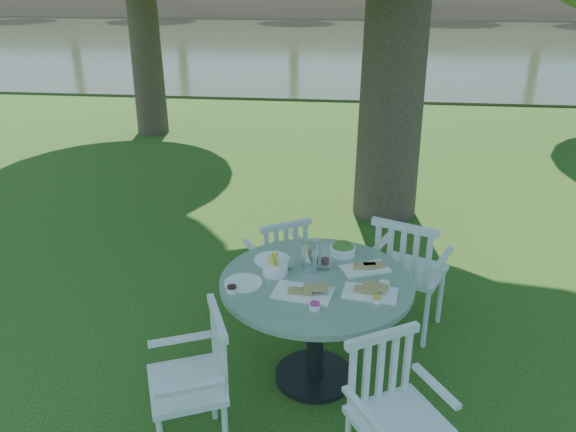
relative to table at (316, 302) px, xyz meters
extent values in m
plane|color=#18390B|center=(-0.30, 0.73, -0.63)|extent=(140.00, 140.00, 0.00)
cylinder|color=black|center=(0.00, 0.00, -0.61)|extent=(0.56, 0.56, 0.04)
cylinder|color=black|center=(0.00, 0.00, -0.23)|extent=(0.12, 0.12, 0.72)
cylinder|color=gray|center=(0.00, 0.00, 0.15)|extent=(1.28, 1.28, 0.04)
cylinder|color=silver|center=(0.96, 0.83, -0.38)|extent=(0.04, 0.04, 0.49)
cylinder|color=silver|center=(0.56, 1.00, -0.38)|extent=(0.04, 0.04, 0.49)
cylinder|color=silver|center=(0.81, 0.47, -0.38)|extent=(0.04, 0.04, 0.49)
cylinder|color=silver|center=(0.41, 0.64, -0.38)|extent=(0.04, 0.04, 0.49)
cube|color=silver|center=(0.68, 0.74, -0.12)|extent=(0.64, 0.62, 0.04)
cube|color=silver|center=(0.60, 0.54, 0.11)|extent=(0.48, 0.24, 0.50)
cylinder|color=silver|center=(-0.32, 1.17, -0.42)|extent=(0.03, 0.03, 0.42)
cylinder|color=silver|center=(-0.65, 0.97, -0.42)|extent=(0.03, 0.03, 0.42)
cylinder|color=silver|center=(-0.15, 0.88, -0.42)|extent=(0.03, 0.03, 0.42)
cylinder|color=silver|center=(-0.47, 0.68, -0.42)|extent=(0.03, 0.03, 0.42)
cube|color=silver|center=(-0.40, 0.92, -0.19)|extent=(0.57, 0.56, 0.04)
cube|color=silver|center=(-0.30, 0.76, 0.01)|extent=(0.39, 0.26, 0.43)
cylinder|color=silver|center=(-0.94, -0.62, -0.40)|extent=(0.04, 0.04, 0.45)
cylinder|color=silver|center=(-0.61, -0.47, -0.40)|extent=(0.04, 0.04, 0.45)
cube|color=silver|center=(-0.69, -0.73, -0.16)|extent=(0.57, 0.59, 0.04)
cube|color=silver|center=(-0.51, -0.65, 0.05)|extent=(0.22, 0.44, 0.46)
cylinder|color=silver|center=(0.58, -0.61, -0.41)|extent=(0.04, 0.04, 0.44)
cube|color=silver|center=(0.51, -0.87, -0.17)|extent=(0.60, 0.59, 0.04)
cube|color=silver|center=(0.40, -0.70, 0.04)|extent=(0.41, 0.27, 0.45)
cube|color=white|center=(-0.07, -0.19, 0.18)|extent=(0.40, 0.28, 0.01)
cube|color=white|center=(0.35, -0.14, 0.18)|extent=(0.36, 0.24, 0.01)
cube|color=white|center=(0.32, 0.17, 0.18)|extent=(0.36, 0.29, 0.01)
cylinder|color=white|center=(-0.47, -0.11, 0.18)|extent=(0.25, 0.25, 0.01)
cylinder|color=white|center=(-0.33, 0.23, 0.18)|extent=(0.25, 0.25, 0.01)
cylinder|color=white|center=(-0.28, 0.05, 0.21)|extent=(0.17, 0.17, 0.07)
cylinder|color=white|center=(0.16, 0.39, 0.20)|extent=(0.18, 0.18, 0.06)
cylinder|color=silver|center=(-0.05, 0.11, 0.28)|extent=(0.11, 0.11, 0.22)
cylinder|color=white|center=(0.05, 0.14, 0.26)|extent=(0.07, 0.07, 0.18)
cylinder|color=white|center=(-0.20, 0.12, 0.22)|extent=(0.06, 0.06, 0.10)
cylinder|color=white|center=(-0.23, 0.03, 0.23)|extent=(0.06, 0.06, 0.11)
cylinder|color=white|center=(0.02, -0.36, 0.19)|extent=(0.07, 0.07, 0.03)
cylinder|color=white|center=(0.39, -0.24, 0.19)|extent=(0.06, 0.06, 0.03)
cylinder|color=white|center=(0.44, -0.05, 0.19)|extent=(0.07, 0.07, 0.03)
cylinder|color=white|center=(-0.52, -0.22, 0.19)|extent=(0.07, 0.07, 0.03)
cube|color=#2E331E|center=(-0.30, 23.73, -0.63)|extent=(100.00, 28.00, 0.12)
cube|color=#9F694A|center=(-0.30, 39.23, 0.47)|extent=(100.00, 3.00, 2.20)
camera|label=1|loc=(0.20, -3.24, 2.00)|focal=35.00mm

